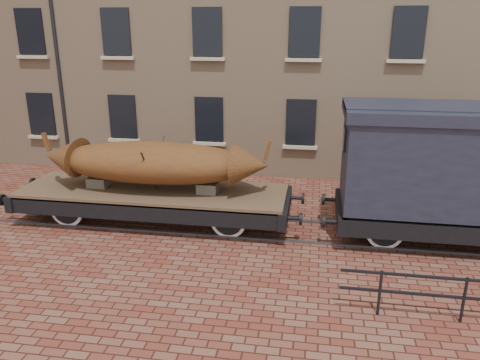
# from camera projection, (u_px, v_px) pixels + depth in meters

# --- Properties ---
(ground) EXTENTS (90.00, 90.00, 0.00)m
(ground) POSITION_uv_depth(u_px,v_px,m) (256.00, 229.00, 13.60)
(ground) COLOR maroon
(rail_track) EXTENTS (30.00, 1.52, 0.06)m
(rail_track) POSITION_uv_depth(u_px,v_px,m) (256.00, 228.00, 13.59)
(rail_track) COLOR #59595E
(rail_track) RESTS_ON ground
(flatcar_wagon) EXTENTS (8.85, 2.40, 1.34)m
(flatcar_wagon) POSITION_uv_depth(u_px,v_px,m) (153.00, 196.00, 13.81)
(flatcar_wagon) COLOR brown
(flatcar_wagon) RESTS_ON ground
(iron_boat) EXTENTS (6.78, 1.97, 1.61)m
(iron_boat) POSITION_uv_depth(u_px,v_px,m) (154.00, 162.00, 13.47)
(iron_boat) COLOR brown
(iron_boat) RESTS_ON flatcar_wagon
(goods_van) EXTENTS (7.19, 2.62, 3.72)m
(goods_van) POSITION_uv_depth(u_px,v_px,m) (467.00, 160.00, 12.02)
(goods_van) COLOR black
(goods_van) RESTS_ON ground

